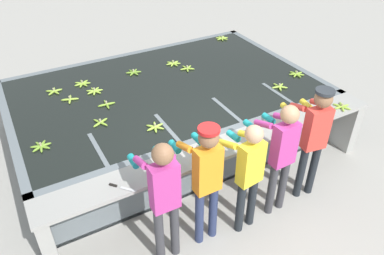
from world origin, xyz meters
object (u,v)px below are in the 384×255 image
object	(u,v)px
banana_bunch_floating_5	(94,91)
banana_bunch_floating_6	(41,146)
banana_bunch_floating_8	(279,87)
banana_bunch_floating_3	(54,91)
knife_0	(118,187)
banana_bunch_floating_9	(173,63)
banana_bunch_floating_4	(222,38)
banana_bunch_ledge_0	(342,107)
banana_bunch_floating_11	(296,74)
banana_bunch_floating_1	(82,84)
worker_4	(314,133)
banana_bunch_floating_13	(187,68)
worker_1	(206,174)
worker_0	(164,193)
banana_bunch_floating_0	(70,99)
banana_bunch_floating_10	(133,72)
banana_bunch_floating_2	(155,127)
banana_bunch_floating_7	(100,122)
banana_bunch_floating_12	(107,104)
worker_2	(248,169)
worker_3	(281,150)

from	to	relation	value
banana_bunch_floating_5	banana_bunch_floating_6	xyz separation A→B (m)	(-1.07, -1.12, 0.00)
banana_bunch_floating_6	banana_bunch_floating_8	xyz separation A→B (m)	(3.85, -0.26, 0.00)
banana_bunch_floating_3	knife_0	bearing A→B (deg)	-86.68
banana_bunch_floating_3	banana_bunch_floating_9	distance (m)	2.21
banana_bunch_floating_4	banana_bunch_ledge_0	world-z (taller)	banana_bunch_ledge_0
banana_bunch_floating_11	knife_0	xyz separation A→B (m)	(-3.79, -1.19, -0.01)
banana_bunch_floating_1	banana_bunch_floating_8	size ratio (longest dim) A/B	1.02
banana_bunch_floating_1	worker_4	bearing A→B (deg)	-54.06
banana_bunch_floating_8	banana_bunch_floating_1	bearing A→B (deg)	148.94
banana_bunch_floating_3	banana_bunch_floating_13	world-z (taller)	same
worker_1	banana_bunch_floating_8	xyz separation A→B (m)	(2.29, 1.40, -0.12)
worker_0	worker_1	bearing A→B (deg)	1.12
banana_bunch_floating_5	banana_bunch_floating_0	bearing A→B (deg)	-170.29
banana_bunch_floating_1	banana_bunch_floating_10	bearing A→B (deg)	-1.57
banana_bunch_floating_2	banana_bunch_floating_6	xyz separation A→B (m)	(-1.51, 0.33, -0.00)
worker_4	banana_bunch_floating_7	world-z (taller)	worker_4
banana_bunch_floating_3	banana_bunch_floating_11	xyz separation A→B (m)	(3.94, -1.48, -0.00)
banana_bunch_floating_10	banana_bunch_ledge_0	bearing A→B (deg)	-48.59
banana_bunch_floating_2	banana_bunch_floating_8	world-z (taller)	same
banana_bunch_floating_10	worker_4	bearing A→B (deg)	-66.64
banana_bunch_floating_8	banana_bunch_floating_12	xyz separation A→B (m)	(-2.74, 0.87, 0.00)
worker_4	banana_bunch_floating_1	size ratio (longest dim) A/B	6.25
worker_2	banana_bunch_floating_0	xyz separation A→B (m)	(-1.46, 2.79, -0.03)
banana_bunch_floating_4	banana_bunch_floating_5	world-z (taller)	same
banana_bunch_floating_3	banana_bunch_floating_6	distance (m)	1.52
banana_bunch_floating_7	banana_bunch_floating_12	distance (m)	0.51
worker_4	banana_bunch_floating_13	distance (m)	2.82
banana_bunch_floating_7	banana_bunch_ledge_0	bearing A→B (deg)	-22.38
banana_bunch_floating_3	banana_bunch_floating_9	bearing A→B (deg)	-0.02
worker_2	banana_bunch_ledge_0	size ratio (longest dim) A/B	5.79
worker_1	banana_bunch_floating_5	size ratio (longest dim) A/B	6.23
banana_bunch_floating_0	banana_bunch_floating_9	size ratio (longest dim) A/B	0.99
worker_2	banana_bunch_floating_4	world-z (taller)	worker_2
worker_1	banana_bunch_floating_13	xyz separation A→B (m)	(1.26, 2.78, -0.12)
worker_2	worker_0	bearing A→B (deg)	176.20
banana_bunch_floating_3	banana_bunch_floating_4	bearing A→B (deg)	9.51
banana_bunch_floating_5	banana_bunch_ledge_0	distance (m)	3.97
banana_bunch_floating_4	banana_bunch_floating_12	distance (m)	3.41
worker_0	banana_bunch_floating_7	world-z (taller)	worker_0
banana_bunch_floating_11	worker_1	bearing A→B (deg)	-150.52
banana_bunch_floating_8	banana_bunch_floating_12	world-z (taller)	same
banana_bunch_floating_4	banana_bunch_floating_9	bearing A→B (deg)	-157.47
banana_bunch_floating_10	banana_bunch_floating_12	distance (m)	1.15
banana_bunch_floating_4	banana_bunch_floating_12	world-z (taller)	same
banana_bunch_floating_10	knife_0	world-z (taller)	banana_bunch_floating_10
worker_2	banana_bunch_floating_11	size ratio (longest dim) A/B	5.83
worker_0	banana_bunch_floating_5	distance (m)	2.79
banana_bunch_floating_0	banana_bunch_floating_9	world-z (taller)	same
worker_3	banana_bunch_floating_2	distance (m)	1.79
worker_3	banana_bunch_floating_7	size ratio (longest dim) A/B	6.42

